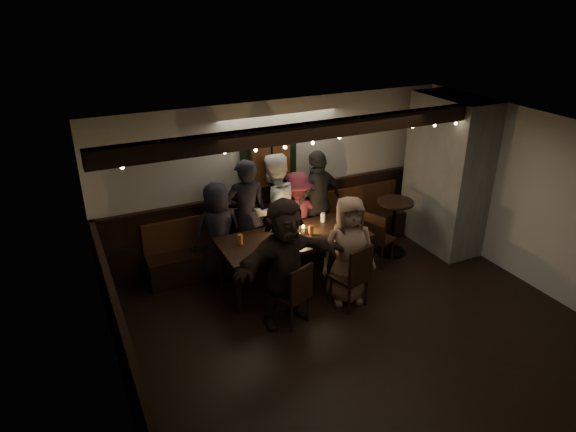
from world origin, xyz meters
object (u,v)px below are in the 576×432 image
dining_table (294,241)px  person_d (297,215)px  person_a (218,231)px  chair_end (377,236)px  person_f (285,262)px  chair_near_left (296,291)px  person_g (348,250)px  chair_near_right (355,273)px  high_top (394,220)px  person_c (274,210)px  person_b (246,216)px  person_e (318,203)px

dining_table → person_d: 0.87m
person_a → chair_end: bearing=161.9°
person_d → person_f: bearing=58.1°
chair_near_left → person_g: person_g is taller
chair_near_left → chair_near_right: bearing=0.1°
chair_near_right → person_a: person_a is taller
chair_end → high_top: high_top is taller
chair_near_right → person_g: person_g is taller
chair_end → person_c: (-1.45, 0.82, 0.41)m
person_b → person_g: person_b is taller
chair_end → person_a: (-2.41, 0.74, 0.26)m
chair_near_right → person_d: size_ratio=0.66×
person_f → person_a: bearing=99.6°
person_b → chair_end: bearing=165.7°
person_f → chair_near_left: bearing=-66.9°
dining_table → high_top: dining_table is taller
high_top → dining_table: bearing=-175.4°
chair_end → person_f: size_ratio=0.51×
person_f → chair_near_right: bearing=-15.0°
person_a → person_f: size_ratio=0.87×
dining_table → person_b: size_ratio=1.21×
person_f → high_top: bearing=14.7°
dining_table → chair_near_right: size_ratio=2.28×
person_b → high_top: bearing=174.3°
dining_table → person_a: bearing=143.9°
person_c → person_f: person_c is taller
person_a → dining_table: bearing=142.9°
chair_near_left → chair_end: (1.89, 0.90, 0.01)m
chair_near_right → person_b: (-0.95, 1.67, 0.37)m
person_c → person_e: (0.80, 0.01, -0.03)m
person_c → person_g: size_ratio=1.15×
chair_near_left → person_c: person_c is taller
chair_end → person_e: bearing=128.0°
person_d → person_g: (0.07, -1.48, 0.06)m
person_c → person_g: person_c is taller
person_b → person_f: (-0.05, -1.52, -0.03)m
chair_near_left → chair_near_right: (0.91, 0.00, 0.04)m
dining_table → chair_near_left: dining_table is taller
person_c → person_e: bearing=161.9°
chair_near_left → chair_near_right: chair_near_right is taller
chair_near_right → person_a: bearing=131.1°
chair_near_left → person_c: (0.45, 1.71, 0.42)m
high_top → person_d: bearing=158.5°
dining_table → person_a: (-0.95, 0.69, 0.05)m
high_top → person_g: bearing=-148.6°
person_b → person_e: (1.29, 0.05, -0.02)m
chair_near_right → person_c: (-0.46, 1.71, 0.37)m
high_top → person_d: (-1.51, 0.60, 0.14)m
high_top → person_b: bearing=166.7°
high_top → person_a: (-2.89, 0.53, 0.17)m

